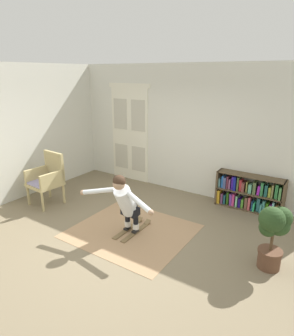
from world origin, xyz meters
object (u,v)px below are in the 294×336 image
Objects in this scene: potted_plant at (274,229)px; person_skier at (125,200)px; skis_pair at (133,229)px; bookshelf at (248,194)px; wicker_chair at (47,177)px.

person_skier is (-2.27, -0.43, 0.03)m from potted_plant.
potted_plant is 2.36m from skis_pair.
skis_pair is 0.56× the size of person_skier.
potted_plant is 2.31m from person_skier.
bookshelf is at bearing 54.16° from skis_pair.
skis_pair is 0.68m from person_skier.
wicker_chair reaches higher than skis_pair.
bookshelf reaches higher than skis_pair.
person_skier is at bearing -123.19° from bookshelf.
potted_plant is 1.20× the size of skis_pair.
bookshelf is 2.51m from skis_pair.
potted_plant is at bearing 5.51° from skis_pair.
bookshelf is at bearing 29.28° from wicker_chair.
wicker_chair reaches higher than potted_plant.
skis_pair is at bearing -125.84° from bookshelf.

